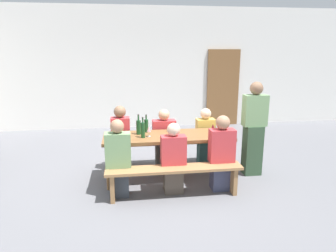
{
  "coord_description": "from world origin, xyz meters",
  "views": [
    {
      "loc": [
        -0.67,
        -4.76,
        2.1
      ],
      "look_at": [
        0.0,
        0.0,
        0.9
      ],
      "focal_mm": 32.97,
      "sensor_mm": 36.0,
      "label": 1
    }
  ],
  "objects": [
    {
      "name": "seated_guest_near_2",
      "position": [
        0.74,
        -0.51,
        0.56
      ],
      "size": [
        0.38,
        0.24,
        1.16
      ],
      "rotation": [
        0.0,
        0.0,
        1.57
      ],
      "color": "#414562",
      "rests_on": "ground"
    },
    {
      "name": "wine_bottle_1",
      "position": [
        -0.41,
        -0.09,
        0.88
      ],
      "size": [
        0.07,
        0.07,
        0.33
      ],
      "color": "#194723",
      "rests_on": "tasting_table"
    },
    {
      "name": "wine_bottle_3",
      "position": [
        -0.47,
        0.12,
        0.87
      ],
      "size": [
        0.08,
        0.08,
        0.33
      ],
      "color": "#194723",
      "rests_on": "tasting_table"
    },
    {
      "name": "tasting_table",
      "position": [
        0.0,
        0.0,
        0.67
      ],
      "size": [
        2.07,
        0.73,
        0.75
      ],
      "color": "brown",
      "rests_on": "ground"
    },
    {
      "name": "standing_host",
      "position": [
        1.46,
        0.0,
        0.78
      ],
      "size": [
        0.39,
        0.24,
        1.59
      ],
      "rotation": [
        0.0,
        0.0,
        3.14
      ],
      "color": "#334E34",
      "rests_on": "ground"
    },
    {
      "name": "seated_guest_far_1",
      "position": [
        0.0,
        0.51,
        0.5
      ],
      "size": [
        0.41,
        0.24,
        1.08
      ],
      "rotation": [
        0.0,
        0.0,
        -1.57
      ],
      "color": "#413C37",
      "rests_on": "ground"
    },
    {
      "name": "wine_glass_0",
      "position": [
        -0.31,
        -0.04,
        0.86
      ],
      "size": [
        0.07,
        0.07,
        0.16
      ],
      "color": "silver",
      "rests_on": "tasting_table"
    },
    {
      "name": "bench_near",
      "position": [
        0.0,
        -0.66,
        0.36
      ],
      "size": [
        1.97,
        0.3,
        0.45
      ],
      "color": "#9E7247",
      "rests_on": "ground"
    },
    {
      "name": "wooden_door",
      "position": [
        2.05,
        3.55,
        1.05
      ],
      "size": [
        0.9,
        0.06,
        2.1
      ],
      "primitive_type": "cube",
      "color": "brown",
      "rests_on": "ground"
    },
    {
      "name": "wine_bottle_2",
      "position": [
        -0.33,
        0.24,
        0.86
      ],
      "size": [
        0.07,
        0.07,
        0.3
      ],
      "color": "#194723",
      "rests_on": "tasting_table"
    },
    {
      "name": "back_wall",
      "position": [
        0.0,
        3.69,
        1.6
      ],
      "size": [
        14.0,
        0.2,
        3.2
      ],
      "primitive_type": "cube",
      "color": "silver",
      "rests_on": "ground"
    },
    {
      "name": "seated_guest_near_1",
      "position": [
        0.01,
        -0.51,
        0.51
      ],
      "size": [
        0.37,
        0.24,
        1.07
      ],
      "rotation": [
        0.0,
        0.0,
        1.57
      ],
      "color": "brown",
      "rests_on": "ground"
    },
    {
      "name": "bench_far",
      "position": [
        0.0,
        0.66,
        0.36
      ],
      "size": [
        1.97,
        0.3,
        0.45
      ],
      "color": "#9E7247",
      "rests_on": "ground"
    },
    {
      "name": "seated_guest_near_0",
      "position": [
        -0.79,
        -0.51,
        0.55
      ],
      "size": [
        0.36,
        0.24,
        1.15
      ],
      "rotation": [
        0.0,
        0.0,
        1.57
      ],
      "color": "#3B424B",
      "rests_on": "ground"
    },
    {
      "name": "seated_guest_far_0",
      "position": [
        -0.77,
        0.51,
        0.56
      ],
      "size": [
        0.33,
        0.24,
        1.16
      ],
      "rotation": [
        0.0,
        0.0,
        -1.57
      ],
      "color": "#3A5733",
      "rests_on": "ground"
    },
    {
      "name": "wine_glass_1",
      "position": [
        0.07,
        0.2,
        0.85
      ],
      "size": [
        0.08,
        0.08,
        0.14
      ],
      "color": "silver",
      "rests_on": "tasting_table"
    },
    {
      "name": "wine_glass_2",
      "position": [
        0.74,
        -0.02,
        0.86
      ],
      "size": [
        0.06,
        0.06,
        0.17
      ],
      "color": "silver",
      "rests_on": "tasting_table"
    },
    {
      "name": "seated_guest_far_2",
      "position": [
        0.76,
        0.51,
        0.51
      ],
      "size": [
        0.33,
        0.24,
        1.07
      ],
      "rotation": [
        0.0,
        0.0,
        -1.57
      ],
      "color": "#284E4B",
      "rests_on": "ground"
    },
    {
      "name": "ground_plane",
      "position": [
        0.0,
        0.0,
        0.0
      ],
      "size": [
        24.0,
        24.0,
        0.0
      ],
      "primitive_type": "plane",
      "color": "slate"
    },
    {
      "name": "wine_bottle_0",
      "position": [
        0.86,
        -0.25,
        0.87
      ],
      "size": [
        0.08,
        0.08,
        0.32
      ],
      "color": "#143319",
      "rests_on": "tasting_table"
    }
  ]
}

